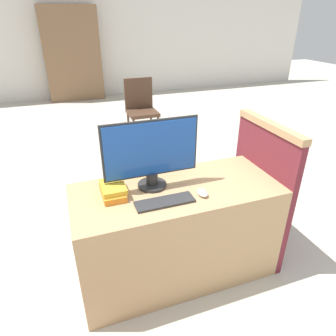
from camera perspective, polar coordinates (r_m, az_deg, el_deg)
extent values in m
plane|color=#BCB7A8|center=(2.32, 4.44, -23.81)|extent=(20.00, 20.00, 0.00)
cube|color=silver|center=(7.67, -16.21, 23.27)|extent=(12.00, 0.06, 2.80)
cube|color=tan|center=(2.25, 1.55, -12.04)|extent=(1.42, 0.62, 0.75)
cube|color=maroon|center=(2.51, 17.11, -4.44)|extent=(0.05, 0.71, 1.07)
cube|color=tan|center=(2.28, 19.02, 7.65)|extent=(0.07, 0.71, 0.05)
cylinder|color=#282828|center=(2.06, -3.05, -3.21)|extent=(0.20, 0.20, 0.02)
cylinder|color=#282828|center=(2.04, -3.08, -2.00)|extent=(0.08, 0.08, 0.08)
cube|color=#282828|center=(1.94, -3.28, 3.72)|extent=(0.64, 0.01, 0.39)
cube|color=#19479E|center=(1.94, -3.24, 3.66)|extent=(0.62, 0.02, 0.36)
cube|color=#2D2D2D|center=(1.88, -0.61, -6.46)|extent=(0.38, 0.12, 0.02)
ellipsoid|color=silver|center=(1.97, 6.59, -4.74)|extent=(0.06, 0.10, 0.04)
cube|color=orange|center=(1.99, -10.51, -4.52)|extent=(0.14, 0.25, 0.04)
cube|color=gold|center=(1.97, -10.42, -3.54)|extent=(0.15, 0.21, 0.03)
cylinder|color=#4C3323|center=(4.56, -6.45, 6.66)|extent=(0.04, 0.04, 0.43)
cylinder|color=#4C3323|center=(4.65, -1.87, 7.25)|extent=(0.04, 0.04, 0.43)
cylinder|color=#4C3323|center=(4.91, -7.53, 8.11)|extent=(0.04, 0.04, 0.43)
cylinder|color=#4C3323|center=(4.99, -3.23, 8.64)|extent=(0.04, 0.04, 0.43)
cube|color=#4C3323|center=(4.70, -4.88, 10.43)|extent=(0.44, 0.44, 0.05)
cube|color=#4C3323|center=(4.82, -5.65, 14.00)|extent=(0.44, 0.04, 0.47)
cube|color=#846042|center=(7.45, -17.71, 19.84)|extent=(1.21, 0.32, 1.99)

